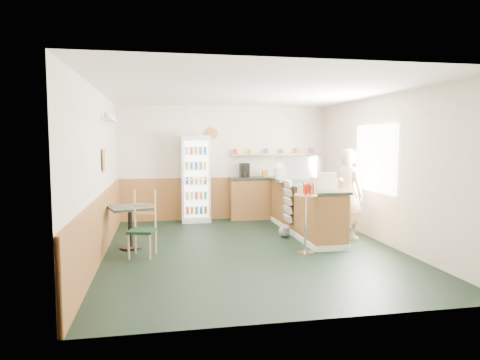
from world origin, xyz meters
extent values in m
plane|color=black|center=(0.00, 0.00, 0.00)|extent=(6.00, 6.00, 0.00)
cube|color=beige|center=(0.00, 3.01, 1.35)|extent=(5.00, 0.02, 2.70)
cube|color=beige|center=(-2.51, 0.00, 1.35)|extent=(0.02, 6.00, 2.70)
cube|color=beige|center=(2.51, 0.00, 1.35)|extent=(0.02, 6.00, 2.70)
cube|color=silver|center=(0.00, 0.00, 2.71)|extent=(5.00, 6.00, 0.02)
cube|color=#925F2F|center=(0.00, 2.97, 0.50)|extent=(4.98, 0.05, 1.00)
cube|color=#925F2F|center=(-2.47, 0.00, 0.50)|extent=(0.05, 5.98, 1.00)
cube|color=white|center=(2.46, 0.30, 1.55)|extent=(0.06, 1.45, 1.25)
cube|color=#DAAD51|center=(-2.45, 0.50, 1.55)|extent=(0.03, 0.32, 0.38)
cube|color=white|center=(-2.40, 1.00, 2.25)|extent=(0.18, 1.20, 0.03)
cylinder|color=#A46629|center=(-0.30, 2.94, 2.05)|extent=(0.26, 0.04, 0.26)
cube|color=#925F2F|center=(1.35, 1.07, 0.47)|extent=(0.60, 2.95, 0.95)
cube|color=white|center=(1.35, 1.07, 0.05)|extent=(0.64, 2.97, 0.10)
cube|color=#26342B|center=(1.35, 1.08, 0.98)|extent=(0.68, 3.01, 0.05)
cube|color=#925F2F|center=(1.20, 2.80, 0.47)|extent=(2.20, 0.38, 0.95)
cube|color=#26342B|center=(1.20, 2.80, 0.98)|extent=(2.24, 0.42, 0.05)
cube|color=tan|center=(1.20, 2.88, 1.55)|extent=(2.10, 0.22, 0.04)
cube|color=black|center=(0.45, 2.80, 1.18)|extent=(0.22, 0.18, 0.34)
cylinder|color=#B2664C|center=(0.25, 2.88, 1.63)|extent=(0.10, 0.10, 0.12)
cylinder|color=#B2664C|center=(0.63, 2.88, 1.63)|extent=(0.10, 0.10, 0.12)
cylinder|color=#B2664C|center=(1.01, 2.88, 1.63)|extent=(0.10, 0.10, 0.12)
cylinder|color=#B2664C|center=(1.39, 2.88, 1.63)|extent=(0.10, 0.10, 0.12)
cylinder|color=#B2664C|center=(1.77, 2.88, 1.63)|extent=(0.10, 0.10, 0.12)
cylinder|color=#B2664C|center=(2.15, 2.88, 1.63)|extent=(0.10, 0.10, 0.12)
cube|color=silver|center=(-0.72, 2.78, 1.00)|extent=(0.66, 0.47, 1.99)
cube|color=white|center=(-0.72, 2.55, 1.01)|extent=(0.55, 0.02, 1.76)
cube|color=silver|center=(-0.72, 2.48, 1.01)|extent=(0.59, 0.02, 1.82)
cube|color=silver|center=(1.35, 1.63, 1.04)|extent=(0.92, 0.48, 0.06)
cube|color=silver|center=(1.35, 1.63, 1.30)|extent=(0.90, 0.46, 0.46)
cube|color=beige|center=(1.35, 0.08, 1.12)|extent=(0.39, 0.41, 0.22)
imported|color=tan|center=(2.05, 0.50, 0.86)|extent=(0.60, 0.69, 1.73)
cylinder|color=silver|center=(0.85, -0.43, 0.01)|extent=(0.29, 0.29, 0.02)
cylinder|color=silver|center=(0.85, -0.43, 0.50)|extent=(0.04, 0.04, 0.97)
cylinder|color=tan|center=(0.85, -0.43, 0.98)|extent=(0.37, 0.37, 0.03)
cylinder|color=red|center=(0.96, -0.41, 1.08)|extent=(0.05, 0.05, 0.17)
cylinder|color=red|center=(0.92, -0.34, 1.08)|extent=(0.05, 0.05, 0.17)
cylinder|color=red|center=(0.85, -0.31, 1.08)|extent=(0.05, 0.05, 0.17)
cylinder|color=red|center=(0.78, -0.34, 1.08)|extent=(0.05, 0.05, 0.17)
cylinder|color=red|center=(0.74, -0.41, 1.08)|extent=(0.05, 0.05, 0.17)
cylinder|color=red|center=(0.75, -0.48, 1.08)|extent=(0.05, 0.05, 0.17)
cylinder|color=red|center=(0.81, -0.53, 1.08)|extent=(0.05, 0.05, 0.17)
cylinder|color=red|center=(0.89, -0.53, 1.08)|extent=(0.05, 0.05, 0.17)
cylinder|color=red|center=(0.95, -0.48, 1.08)|extent=(0.05, 0.05, 0.17)
cube|color=black|center=(1.01, 1.04, 0.25)|extent=(0.05, 0.43, 0.03)
cube|color=beige|center=(0.99, 1.04, 0.32)|extent=(0.09, 0.39, 0.15)
cube|color=black|center=(1.01, 1.04, 0.43)|extent=(0.05, 0.43, 0.03)
cube|color=beige|center=(0.99, 1.04, 0.50)|extent=(0.09, 0.39, 0.15)
cube|color=black|center=(1.01, 1.04, 0.60)|extent=(0.05, 0.43, 0.03)
cube|color=beige|center=(0.99, 1.04, 0.67)|extent=(0.09, 0.39, 0.15)
cube|color=black|center=(1.01, 1.04, 0.78)|extent=(0.05, 0.43, 0.03)
cube|color=beige|center=(0.99, 1.04, 0.85)|extent=(0.09, 0.39, 0.15)
cube|color=black|center=(1.01, 1.04, 0.95)|extent=(0.05, 0.43, 0.03)
cube|color=beige|center=(0.99, 1.04, 1.02)|extent=(0.09, 0.39, 0.15)
cylinder|color=black|center=(-2.05, 0.42, 0.02)|extent=(0.39, 0.39, 0.04)
cylinder|color=black|center=(-2.05, 0.42, 0.37)|extent=(0.08, 0.08, 0.68)
cube|color=#26342B|center=(-2.05, 0.42, 0.72)|extent=(0.85, 0.85, 0.04)
cube|color=black|center=(-1.82, -0.15, 0.43)|extent=(0.48, 0.48, 0.05)
cylinder|color=tan|center=(-1.99, -0.32, 0.21)|extent=(0.03, 0.03, 0.42)
cylinder|color=tan|center=(-1.65, -0.32, 0.21)|extent=(0.03, 0.03, 0.42)
cylinder|color=tan|center=(-1.99, 0.02, 0.21)|extent=(0.03, 0.03, 0.42)
cylinder|color=tan|center=(-1.65, 0.02, 0.21)|extent=(0.03, 0.03, 0.42)
cube|color=tan|center=(-1.82, 0.03, 0.75)|extent=(0.36, 0.12, 0.65)
sphere|color=gray|center=(0.85, 0.81, 0.11)|extent=(0.22, 0.22, 0.22)
sphere|color=gray|center=(0.85, 0.70, 0.20)|extent=(0.13, 0.13, 0.13)
camera|label=1|loc=(-1.51, -7.13, 1.89)|focal=32.00mm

